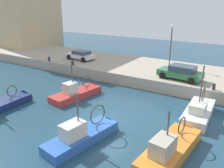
{
  "coord_description": "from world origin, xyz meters",
  "views": [
    {
      "loc": [
        -13.58,
        -8.56,
        8.46
      ],
      "look_at": [
        3.99,
        2.34,
        1.2
      ],
      "focal_mm": 37.63,
      "sensor_mm": 36.0,
      "label": 1
    }
  ],
  "objects_px": {
    "fishing_boat_red": "(79,95)",
    "fishing_boat_orange": "(172,151)",
    "quay_streetlamp": "(171,39)",
    "fishing_boat_white": "(199,114)",
    "mooring_bollard_mid": "(73,63)",
    "parked_car_white": "(81,55)",
    "parked_car_green": "(181,72)",
    "fishing_boat_blue": "(86,137)",
    "fishing_boat_navy": "(0,107)",
    "mooring_bollard_south": "(214,87)",
    "mooring_bollard_north": "(49,59)"
  },
  "relations": [
    {
      "from": "fishing_boat_red",
      "to": "fishing_boat_orange",
      "type": "distance_m",
      "value": 11.11
    },
    {
      "from": "quay_streetlamp",
      "to": "fishing_boat_white",
      "type": "bearing_deg",
      "value": -148.1
    },
    {
      "from": "mooring_bollard_mid",
      "to": "quay_streetlamp",
      "type": "relative_size",
      "value": 0.11
    },
    {
      "from": "parked_car_white",
      "to": "parked_car_green",
      "type": "xyz_separation_m",
      "value": [
        -1.34,
        -13.68,
        0.08
      ]
    },
    {
      "from": "mooring_bollard_mid",
      "to": "quay_streetlamp",
      "type": "height_order",
      "value": "quay_streetlamp"
    },
    {
      "from": "fishing_boat_blue",
      "to": "fishing_boat_red",
      "type": "bearing_deg",
      "value": 42.67
    },
    {
      "from": "fishing_boat_navy",
      "to": "fishing_boat_red",
      "type": "bearing_deg",
      "value": -34.19
    },
    {
      "from": "fishing_boat_red",
      "to": "mooring_bollard_mid",
      "type": "height_order",
      "value": "fishing_boat_red"
    },
    {
      "from": "fishing_boat_navy",
      "to": "parked_car_white",
      "type": "relative_size",
      "value": 1.69
    },
    {
      "from": "parked_car_green",
      "to": "mooring_bollard_mid",
      "type": "xyz_separation_m",
      "value": [
        -1.45,
        12.65,
        -0.45
      ]
    },
    {
      "from": "mooring_bollard_south",
      "to": "mooring_bollard_north",
      "type": "relative_size",
      "value": 1.0
    },
    {
      "from": "fishing_boat_white",
      "to": "fishing_boat_red",
      "type": "relative_size",
      "value": 0.94
    },
    {
      "from": "parked_car_white",
      "to": "parked_car_green",
      "type": "relative_size",
      "value": 0.9
    },
    {
      "from": "fishing_boat_orange",
      "to": "parked_car_green",
      "type": "height_order",
      "value": "fishing_boat_orange"
    },
    {
      "from": "parked_car_green",
      "to": "fishing_boat_orange",
      "type": "bearing_deg",
      "value": -165.49
    },
    {
      "from": "parked_car_green",
      "to": "mooring_bollard_mid",
      "type": "bearing_deg",
      "value": 96.53
    },
    {
      "from": "fishing_boat_white",
      "to": "parked_car_white",
      "type": "distance_m",
      "value": 17.8
    },
    {
      "from": "mooring_bollard_mid",
      "to": "mooring_bollard_north",
      "type": "relative_size",
      "value": 1.0
    },
    {
      "from": "mooring_bollard_south",
      "to": "mooring_bollard_mid",
      "type": "xyz_separation_m",
      "value": [
        0.0,
        16.0,
        0.0
      ]
    },
    {
      "from": "fishing_boat_white",
      "to": "fishing_boat_red",
      "type": "distance_m",
      "value": 10.76
    },
    {
      "from": "fishing_boat_navy",
      "to": "parked_car_green",
      "type": "relative_size",
      "value": 1.52
    },
    {
      "from": "parked_car_white",
      "to": "mooring_bollard_south",
      "type": "height_order",
      "value": "parked_car_white"
    },
    {
      "from": "fishing_boat_navy",
      "to": "mooring_bollard_mid",
      "type": "distance_m",
      "value": 10.83
    },
    {
      "from": "fishing_boat_blue",
      "to": "mooring_bollard_south",
      "type": "relative_size",
      "value": 11.29
    },
    {
      "from": "fishing_boat_navy",
      "to": "mooring_bollard_mid",
      "type": "relative_size",
      "value": 12.19
    },
    {
      "from": "fishing_boat_navy",
      "to": "mooring_bollard_mid",
      "type": "xyz_separation_m",
      "value": [
        10.68,
        1.19,
        1.34
      ]
    },
    {
      "from": "fishing_boat_white",
      "to": "fishing_boat_blue",
      "type": "bearing_deg",
      "value": 143.24
    },
    {
      "from": "fishing_boat_navy",
      "to": "parked_car_white",
      "type": "bearing_deg",
      "value": 9.35
    },
    {
      "from": "mooring_bollard_mid",
      "to": "quay_streetlamp",
      "type": "distance_m",
      "value": 11.93
    },
    {
      "from": "fishing_boat_white",
      "to": "parked_car_white",
      "type": "xyz_separation_m",
      "value": [
        6.05,
        16.65,
        1.73
      ]
    },
    {
      "from": "fishing_boat_white",
      "to": "fishing_boat_blue",
      "type": "distance_m",
      "value": 9.16
    },
    {
      "from": "fishing_boat_white",
      "to": "quay_streetlamp",
      "type": "distance_m",
      "value": 11.36
    },
    {
      "from": "mooring_bollard_north",
      "to": "quay_streetlamp",
      "type": "bearing_deg",
      "value": -68.13
    },
    {
      "from": "parked_car_green",
      "to": "quay_streetlamp",
      "type": "xyz_separation_m",
      "value": [
        4.2,
        2.57,
        2.53
      ]
    },
    {
      "from": "fishing_boat_red",
      "to": "parked_car_green",
      "type": "relative_size",
      "value": 1.38
    },
    {
      "from": "mooring_bollard_mid",
      "to": "fishing_boat_navy",
      "type": "bearing_deg",
      "value": -173.65
    },
    {
      "from": "fishing_boat_red",
      "to": "mooring_bollard_south",
      "type": "bearing_deg",
      "value": -65.35
    },
    {
      "from": "fishing_boat_blue",
      "to": "quay_streetlamp",
      "type": "xyz_separation_m",
      "value": [
        16.25,
        0.06,
        4.31
      ]
    },
    {
      "from": "quay_streetlamp",
      "to": "fishing_boat_navy",
      "type": "bearing_deg",
      "value": 151.43
    },
    {
      "from": "quay_streetlamp",
      "to": "parked_car_green",
      "type": "bearing_deg",
      "value": -148.58
    },
    {
      "from": "fishing_boat_blue",
      "to": "quay_streetlamp",
      "type": "distance_m",
      "value": 16.81
    },
    {
      "from": "fishing_boat_orange",
      "to": "parked_car_white",
      "type": "distance_m",
      "value": 20.32
    },
    {
      "from": "parked_car_white",
      "to": "mooring_bollard_south",
      "type": "relative_size",
      "value": 7.19
    },
    {
      "from": "mooring_bollard_south",
      "to": "fishing_boat_red",
      "type": "bearing_deg",
      "value": 114.65
    },
    {
      "from": "fishing_boat_orange",
      "to": "fishing_boat_navy",
      "type": "height_order",
      "value": "fishing_boat_navy"
    },
    {
      "from": "fishing_boat_navy",
      "to": "fishing_boat_blue",
      "type": "bearing_deg",
      "value": -89.51
    },
    {
      "from": "parked_car_white",
      "to": "mooring_bollard_north",
      "type": "relative_size",
      "value": 7.19
    },
    {
      "from": "fishing_boat_navy",
      "to": "fishing_boat_blue",
      "type": "distance_m",
      "value": 8.95
    },
    {
      "from": "fishing_boat_blue",
      "to": "mooring_bollard_north",
      "type": "bearing_deg",
      "value": 53.15
    },
    {
      "from": "fishing_boat_navy",
      "to": "parked_car_green",
      "type": "bearing_deg",
      "value": -43.38
    }
  ]
}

